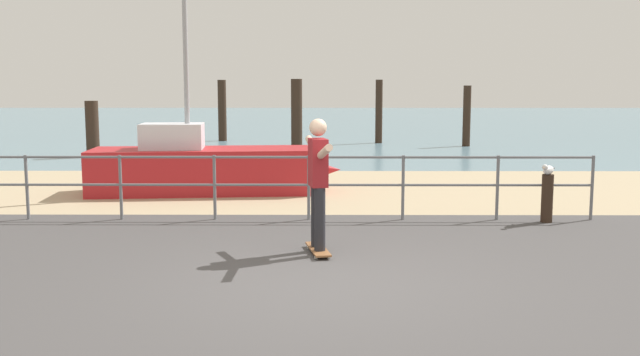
% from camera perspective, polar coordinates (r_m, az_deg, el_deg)
% --- Properties ---
extents(ground_plane, '(24.00, 10.00, 0.04)m').
position_cam_1_polar(ground_plane, '(6.76, 0.01, -10.96)').
color(ground_plane, '#474444').
rests_on(ground_plane, ground).
extents(beach_strip, '(24.00, 6.00, 0.04)m').
position_cam_1_polar(beach_strip, '(14.57, 0.21, -0.93)').
color(beach_strip, tan).
rests_on(beach_strip, ground).
extents(sea_surface, '(72.00, 50.00, 0.04)m').
position_cam_1_polar(sea_surface, '(42.46, 0.32, 4.64)').
color(sea_surface, slate).
rests_on(sea_surface, ground).
extents(railing_fence, '(10.53, 0.05, 1.05)m').
position_cam_1_polar(railing_fence, '(11.15, -4.77, 0.03)').
color(railing_fence, slate).
rests_on(railing_fence, ground).
extents(sailboat, '(5.03, 1.81, 5.27)m').
position_cam_1_polar(sailboat, '(14.14, -8.79, 0.86)').
color(sailboat, '#B21E23').
rests_on(sailboat, ground).
extents(skateboard, '(0.35, 0.82, 0.08)m').
position_cam_1_polar(skateboard, '(8.99, -0.16, -5.82)').
color(skateboard, brown).
rests_on(skateboard, ground).
extents(skateboarder, '(0.36, 1.44, 1.65)m').
position_cam_1_polar(skateboarder, '(8.82, -0.16, 0.19)').
color(skateboarder, '#26262B').
rests_on(skateboarder, skateboard).
extents(bollard_short, '(0.18, 0.18, 0.77)m').
position_cam_1_polar(bollard_short, '(11.50, 17.97, -1.63)').
color(bollard_short, '#332319').
rests_on(bollard_short, ground).
extents(seagull, '(0.31, 0.43, 0.18)m').
position_cam_1_polar(seagull, '(11.42, 18.04, 0.65)').
color(seagull, white).
rests_on(seagull, bollard_short).
extents(groyne_post_0, '(0.39, 0.39, 1.69)m').
position_cam_1_polar(groyne_post_0, '(22.00, -18.01, 3.78)').
color(groyne_post_0, '#332319').
rests_on(groyne_post_0, ground).
extents(groyne_post_1, '(0.32, 0.32, 2.36)m').
position_cam_1_polar(groyne_post_1, '(27.36, -7.95, 5.43)').
color(groyne_post_1, '#332319').
rests_on(groyne_post_1, ground).
extents(groyne_post_2, '(0.38, 0.38, 2.37)m').
position_cam_1_polar(groyne_post_2, '(24.31, -1.91, 5.26)').
color(groyne_post_2, '#332319').
rests_on(groyne_post_2, ground).
extents(groyne_post_3, '(0.26, 0.26, 2.36)m').
position_cam_1_polar(groyne_post_3, '(26.15, 4.81, 5.39)').
color(groyne_post_3, '#332319').
rests_on(groyne_post_3, ground).
extents(groyne_post_4, '(0.27, 0.27, 2.14)m').
position_cam_1_polar(groyne_post_4, '(25.21, 11.84, 4.93)').
color(groyne_post_4, '#332319').
rests_on(groyne_post_4, ground).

